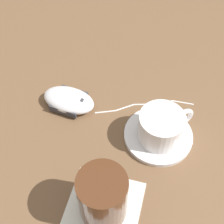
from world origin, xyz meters
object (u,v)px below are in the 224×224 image
drinking_glass (103,197)px  computer_mouse (69,100)px  saucer (158,135)px  coffee_cup (162,126)px

drinking_glass → computer_mouse: bearing=-165.2°
saucer → coffee_cup: size_ratio=1.22×
computer_mouse → coffee_cup: bearing=62.0°
coffee_cup → drinking_glass: (0.15, -0.12, 0.02)m
saucer → drinking_glass: size_ratio=1.25×
saucer → coffee_cup: 0.04m
computer_mouse → drinking_glass: bearing=14.8°
computer_mouse → drinking_glass: drinking_glass is taller
drinking_glass → saucer: bearing=140.6°
coffee_cup → computer_mouse: bearing=-118.0°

